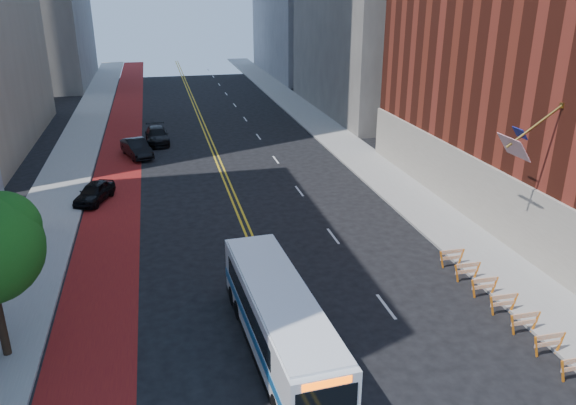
% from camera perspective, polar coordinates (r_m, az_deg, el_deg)
% --- Properties ---
extents(sidewalk_left, '(4.00, 140.00, 0.15)m').
position_cam_1_polar(sidewalk_left, '(47.29, -21.59, 2.78)').
color(sidewalk_left, gray).
rests_on(sidewalk_left, ground).
extents(sidewalk_right, '(4.00, 140.00, 0.15)m').
position_cam_1_polar(sidewalk_right, '(49.65, 6.92, 4.97)').
color(sidewalk_right, gray).
rests_on(sidewalk_right, ground).
extents(bus_lane_paint, '(3.60, 140.00, 0.01)m').
position_cam_1_polar(bus_lane_paint, '(46.87, -16.88, 3.13)').
color(bus_lane_paint, maroon).
rests_on(bus_lane_paint, ground).
extents(center_line_inner, '(0.14, 140.00, 0.01)m').
position_cam_1_polar(center_line_inner, '(46.98, -7.21, 3.93)').
color(center_line_inner, gold).
rests_on(center_line_inner, ground).
extents(center_line_outer, '(0.14, 140.00, 0.01)m').
position_cam_1_polar(center_line_outer, '(47.02, -6.78, 3.96)').
color(center_line_outer, gold).
rests_on(center_line_outer, ground).
extents(lane_dashes, '(0.14, 98.20, 0.01)m').
position_cam_1_polar(lane_dashes, '(55.28, -3.02, 6.69)').
color(lane_dashes, silver).
rests_on(lane_dashes, ground).
extents(construction_barriers, '(1.42, 10.91, 1.00)m').
position_cam_1_polar(construction_barriers, '(26.57, 21.97, -10.12)').
color(construction_barriers, orange).
rests_on(construction_barriers, ground).
extents(transit_bus, '(2.89, 10.73, 2.92)m').
position_cam_1_polar(transit_bus, '(22.53, -0.93, -11.81)').
color(transit_bus, white).
rests_on(transit_bus, ground).
extents(car_a, '(2.91, 4.27, 1.35)m').
position_cam_1_polar(car_a, '(40.34, -19.08, 0.99)').
color(car_a, black).
rests_on(car_a, ground).
extents(car_b, '(2.95, 4.90, 1.52)m').
position_cam_1_polar(car_b, '(50.13, -15.12, 5.36)').
color(car_b, black).
rests_on(car_b, ground).
extents(car_c, '(2.28, 5.14, 1.47)m').
position_cam_1_polar(car_c, '(54.14, -13.16, 6.65)').
color(car_c, black).
rests_on(car_c, ground).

